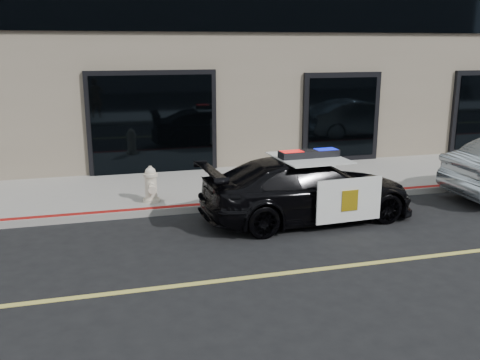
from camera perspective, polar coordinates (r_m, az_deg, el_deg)
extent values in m
plane|color=black|center=(8.54, 3.30, -10.10)|extent=(120.00, 120.00, 0.00)
cube|color=gray|center=(13.31, -3.93, -0.78)|extent=(60.00, 3.50, 0.15)
imported|color=black|center=(11.03, 7.25, -0.96)|extent=(2.30, 4.65, 1.29)
cube|color=white|center=(10.45, 11.58, -2.13)|extent=(1.38, 0.11, 0.86)
cube|color=white|center=(12.03, 7.19, 0.21)|extent=(1.38, 0.11, 0.86)
cube|color=white|center=(10.88, 7.36, 2.38)|extent=(1.38, 1.62, 0.02)
cube|color=gold|center=(10.43, 11.65, -2.16)|extent=(0.34, 0.03, 0.41)
cube|color=black|center=(10.87, 7.37, 2.77)|extent=(1.25, 0.39, 0.15)
cube|color=red|center=(10.71, 5.55, 2.71)|extent=(0.45, 0.30, 0.14)
cube|color=#0C19CC|center=(11.03, 9.14, 2.94)|extent=(0.45, 0.30, 0.14)
cylinder|color=#EFDEC5|center=(11.95, -9.42, -2.12)|extent=(0.37, 0.37, 0.08)
cylinder|color=#EFDEC5|center=(11.88, -9.48, -0.75)|extent=(0.26, 0.26, 0.51)
cylinder|color=#EFDEC5|center=(11.81, -9.53, 0.53)|extent=(0.31, 0.31, 0.06)
sphere|color=#EFDEC5|center=(11.79, -9.54, 0.82)|extent=(0.23, 0.23, 0.23)
cylinder|color=#EFDEC5|center=(11.77, -9.56, 1.30)|extent=(0.07, 0.07, 0.07)
cylinder|color=#EFDEC5|center=(12.02, -9.58, -0.22)|extent=(0.13, 0.12, 0.13)
cylinder|color=#EFDEC5|center=(11.69, -9.40, -0.63)|extent=(0.13, 0.12, 0.13)
cylinder|color=#EFDEC5|center=(11.68, -9.37, -1.00)|extent=(0.17, 0.14, 0.17)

